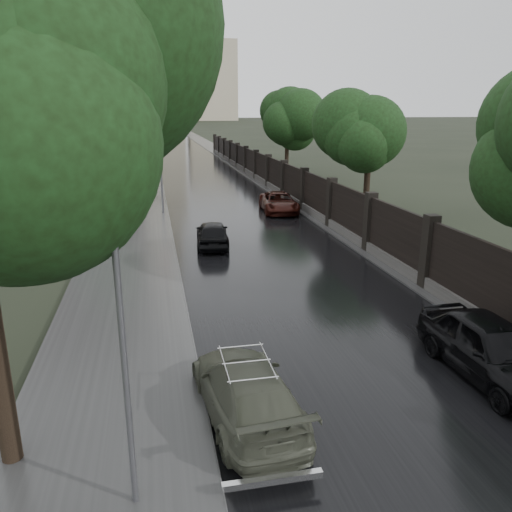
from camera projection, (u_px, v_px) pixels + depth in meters
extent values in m
cube|color=black|center=(162.00, 127.00, 186.16)|extent=(8.00, 420.00, 0.02)
cube|color=#2D2D2D|center=(146.00, 127.00, 184.97)|extent=(4.00, 420.00, 0.16)
cube|color=#2D2D2D|center=(177.00, 127.00, 187.23)|extent=(3.00, 420.00, 0.08)
cube|color=#383533|center=(277.00, 190.00, 38.60)|extent=(0.40, 75.00, 0.50)
cube|color=black|center=(277.00, 173.00, 38.25)|extent=(0.15, 75.00, 2.00)
cube|color=black|center=(215.00, 144.00, 73.98)|extent=(0.45, 0.45, 2.70)
cylinder|color=black|center=(103.00, 160.00, 33.50)|extent=(0.36, 0.36, 5.85)
sphere|color=black|center=(100.00, 124.00, 32.84)|extent=(4.25, 4.25, 4.25)
cylinder|color=black|center=(368.00, 171.00, 29.06)|extent=(0.36, 0.36, 5.53)
sphere|color=black|center=(370.00, 132.00, 28.44)|extent=(4.08, 4.08, 4.08)
cylinder|color=black|center=(287.00, 148.00, 45.97)|extent=(0.36, 0.36, 5.53)
sphere|color=black|center=(287.00, 124.00, 45.35)|extent=(4.08, 4.08, 4.08)
cylinder|color=#59595E|center=(125.00, 370.00, 7.36)|extent=(0.10, 0.10, 5.00)
cube|color=#59595E|center=(111.00, 199.00, 6.64)|extent=(0.25, 0.12, 0.12)
cylinder|color=#59595E|center=(162.00, 191.00, 29.93)|extent=(0.12, 0.12, 3.00)
imported|color=#59595E|center=(160.00, 157.00, 29.37)|extent=(0.16, 0.20, 1.00)
sphere|color=#FF0C0C|center=(160.00, 160.00, 29.27)|extent=(0.14, 0.14, 0.14)
cube|color=black|center=(13.00, 70.00, 50.21)|extent=(24.00, 18.00, 20.00)
cube|color=tan|center=(96.00, 80.00, 277.01)|extent=(28.00, 22.00, 44.00)
cube|color=tan|center=(211.00, 81.00, 289.52)|extent=(28.00, 22.00, 44.00)
cube|color=tan|center=(154.00, 66.00, 281.00)|extent=(30.00, 30.00, 60.00)
imported|color=#494C3D|center=(247.00, 391.00, 10.30)|extent=(2.12, 4.40, 1.24)
imported|color=black|center=(212.00, 234.00, 23.32)|extent=(1.78, 3.77, 1.25)
imported|color=black|center=(491.00, 349.00, 11.86)|extent=(1.83, 4.38, 1.48)
imported|color=black|center=(279.00, 202.00, 31.16)|extent=(2.43, 4.63, 1.24)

